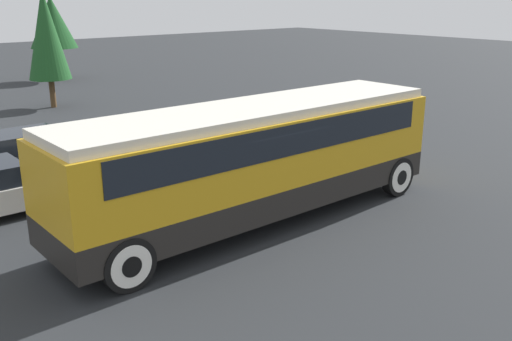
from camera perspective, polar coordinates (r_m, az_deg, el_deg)
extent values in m
plane|color=#26282B|center=(14.53, 0.00, -5.04)|extent=(120.00, 120.00, 0.00)
cube|color=black|center=(14.24, 0.00, -2.01)|extent=(10.43, 2.45, 0.68)
cube|color=gold|center=(13.90, 0.00, 2.43)|extent=(10.43, 2.45, 1.60)
cube|color=black|center=(13.81, 0.00, 3.99)|extent=(9.18, 2.49, 0.72)
cube|color=silver|center=(13.70, 0.00, 6.10)|extent=(10.22, 2.25, 0.22)
cube|color=gold|center=(17.57, 12.76, 4.40)|extent=(0.36, 2.35, 1.83)
cylinder|color=black|center=(16.66, 13.98, -0.58)|extent=(1.11, 0.28, 1.11)
cylinder|color=silver|center=(16.66, 13.98, -0.58)|extent=(0.87, 0.30, 0.87)
cylinder|color=black|center=(16.66, 13.98, -0.58)|extent=(0.42, 0.32, 0.42)
cylinder|color=black|center=(17.98, 8.27, 1.08)|extent=(1.11, 0.28, 1.11)
cylinder|color=silver|center=(17.98, 8.27, 1.08)|extent=(0.87, 0.30, 0.87)
cylinder|color=black|center=(17.98, 8.27, 1.08)|extent=(0.42, 0.32, 0.42)
cylinder|color=black|center=(11.35, -12.67, -9.13)|extent=(1.11, 0.28, 1.11)
cylinder|color=silver|center=(11.35, -12.67, -9.13)|extent=(0.87, 0.30, 0.87)
cylinder|color=black|center=(11.35, -12.67, -9.13)|extent=(0.42, 0.32, 0.42)
cylinder|color=black|center=(13.21, -17.23, -5.62)|extent=(1.11, 0.28, 1.11)
cylinder|color=silver|center=(13.21, -17.23, -5.62)|extent=(0.87, 0.30, 0.87)
cylinder|color=black|center=(13.21, -17.23, -5.62)|extent=(0.42, 0.32, 0.42)
cube|color=black|center=(19.56, -21.94, 1.25)|extent=(4.57, 1.79, 0.58)
cube|color=black|center=(19.37, -22.64, 2.75)|extent=(2.38, 1.61, 0.55)
cylinder|color=black|center=(19.51, -16.04, 1.17)|extent=(0.65, 0.22, 0.65)
cylinder|color=black|center=(19.51, -16.04, 1.17)|extent=(0.25, 0.26, 0.25)
cylinder|color=black|center=(20.95, -17.89, 2.09)|extent=(0.65, 0.22, 0.65)
cylinder|color=black|center=(20.95, -17.89, 2.09)|extent=(0.25, 0.26, 0.25)
cylinder|color=black|center=(16.06, -18.64, -2.62)|extent=(0.60, 0.22, 0.60)
cylinder|color=black|center=(16.06, -18.64, -2.62)|extent=(0.23, 0.26, 0.23)
cylinder|color=black|center=(17.50, -20.63, -1.21)|extent=(0.60, 0.22, 0.60)
cylinder|color=black|center=(17.50, -20.63, -1.21)|extent=(0.23, 0.26, 0.23)
cube|color=navy|center=(20.75, -1.19, 3.40)|extent=(4.27, 1.87, 0.56)
cube|color=black|center=(20.52, -1.57, 4.84)|extent=(2.22, 1.68, 0.56)
cylinder|color=black|center=(21.26, 3.75, 3.15)|extent=(0.67, 0.22, 0.67)
cylinder|color=black|center=(21.26, 3.75, 3.15)|extent=(0.26, 0.26, 0.26)
cylinder|color=black|center=(22.47, 0.76, 3.97)|extent=(0.67, 0.22, 0.67)
cylinder|color=black|center=(22.47, 0.76, 3.97)|extent=(0.26, 0.26, 0.26)
cylinder|color=black|center=(19.17, -3.45, 1.58)|extent=(0.67, 0.22, 0.67)
cylinder|color=black|center=(19.17, -3.45, 1.58)|extent=(0.26, 0.26, 0.26)
cylinder|color=black|center=(20.51, -6.29, 2.56)|extent=(0.67, 0.22, 0.67)
cylinder|color=black|center=(20.51, -6.29, 2.56)|extent=(0.26, 0.26, 0.26)
cylinder|color=brown|center=(30.65, -19.68, 7.29)|extent=(0.28, 0.28, 1.43)
cone|color=#1E5123|center=(30.33, -20.24, 12.68)|extent=(2.04, 2.04, 4.37)
cylinder|color=brown|center=(40.29, -19.32, 10.00)|extent=(0.28, 0.28, 2.10)
cone|color=#19471E|center=(40.08, -19.71, 13.79)|extent=(2.96, 2.96, 3.25)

